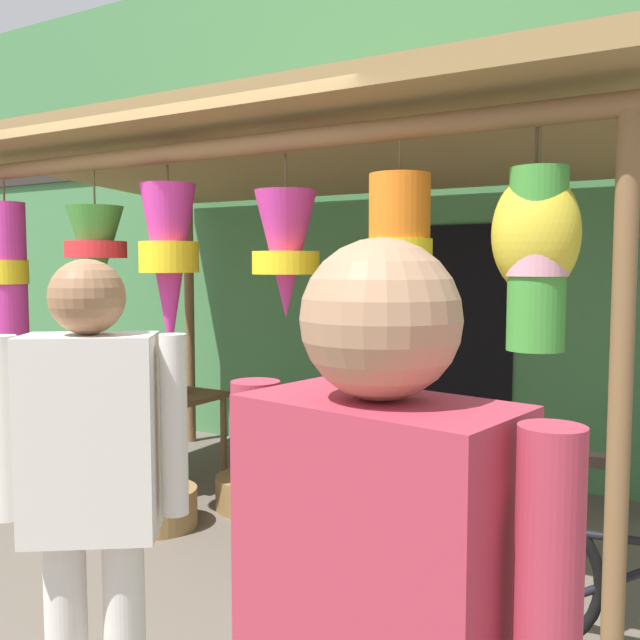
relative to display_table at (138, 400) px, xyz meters
name	(u,v)px	position (x,y,z in m)	size (l,w,h in m)	color
ground_plane	(204,547)	(1.34, -0.80, -0.62)	(30.00, 30.00, 0.00)	#60564C
shop_facade	(380,204)	(1.35, 1.54, 1.58)	(12.57, 0.29, 4.41)	#47844C
market_stall_canopy	(299,183)	(1.64, -0.21, 1.57)	(4.57, 2.57, 2.56)	brown
display_table	(138,400)	(0.00, 0.00, 0.00)	(1.26, 0.78, 0.69)	brown
flower_heap_on_table	(150,382)	(0.07, 0.05, 0.14)	(0.63, 0.44, 0.15)	green
folding_chair	(325,492)	(2.22, -0.85, -0.12)	(0.44, 0.44, 0.84)	#AD1E1E
wicker_basket_by_table	(159,507)	(0.87, -0.69, -0.50)	(0.49, 0.49, 0.25)	olive
wicker_basket_spare	(254,491)	(1.19, -0.08, -0.51)	(0.54, 0.54, 0.22)	olive
customer_foreground	(92,483)	(2.33, -2.47, 0.39)	(0.50, 0.41, 1.71)	silver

